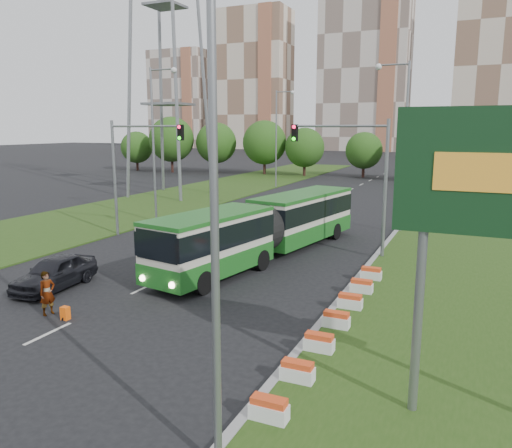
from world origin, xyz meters
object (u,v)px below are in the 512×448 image
at_px(traffic_mast_median, 358,166).
at_px(car_left_near, 55,273).
at_px(traffic_mast_left, 133,160).
at_px(pedestrian, 47,293).
at_px(car_left_far, 194,223).
at_px(articulated_bus, 265,227).
at_px(shopping_trolley, 65,313).

relative_size(traffic_mast_median, car_left_near, 1.74).
bearing_deg(traffic_mast_left, car_left_near, -71.76).
bearing_deg(traffic_mast_left, pedestrian, -66.44).
xyz_separation_m(traffic_mast_left, car_left_far, (2.76, 3.20, -4.70)).
distance_m(articulated_bus, car_left_far, 8.97).
bearing_deg(car_left_near, traffic_mast_left, 103.48).
bearing_deg(car_left_far, car_left_near, -91.46).
bearing_deg(traffic_mast_left, car_left_far, 49.19).
height_order(traffic_mast_median, shopping_trolley, traffic_mast_median).
distance_m(traffic_mast_left, car_left_far, 6.32).
bearing_deg(articulated_bus, traffic_mast_median, 37.36).
bearing_deg(car_left_near, car_left_far, 88.58).
distance_m(car_left_far, pedestrian, 17.03).
bearing_deg(shopping_trolley, pedestrian, 172.92).
bearing_deg(pedestrian, car_left_far, 25.13).
bearing_deg(articulated_bus, pedestrian, -99.80).
bearing_deg(car_left_far, pedestrian, -84.18).
distance_m(traffic_mast_left, shopping_trolley, 16.16).
relative_size(traffic_mast_left, articulated_bus, 0.45).
bearing_deg(pedestrian, articulated_bus, -5.73).
distance_m(traffic_mast_median, articulated_bus, 6.46).
relative_size(articulated_bus, car_left_near, 3.85).
relative_size(car_left_near, shopping_trolley, 8.65).
bearing_deg(car_left_far, traffic_mast_left, -135.60).
distance_m(car_left_far, shopping_trolley, 17.39).
bearing_deg(car_left_far, shopping_trolley, -80.90).
height_order(traffic_mast_median, car_left_near, traffic_mast_median).
xyz_separation_m(traffic_mast_median, car_left_near, (-11.57, -11.88, -4.57)).
xyz_separation_m(traffic_mast_median, traffic_mast_left, (-15.16, -1.00, 0.00)).
distance_m(traffic_mast_median, shopping_trolley, 17.57).
distance_m(traffic_mast_left, articulated_bus, 11.05).
bearing_deg(articulated_bus, car_left_near, -115.22).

